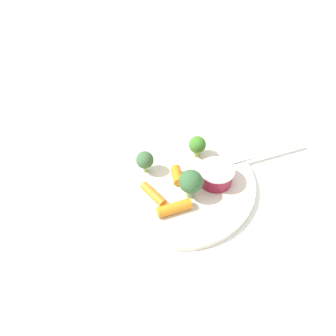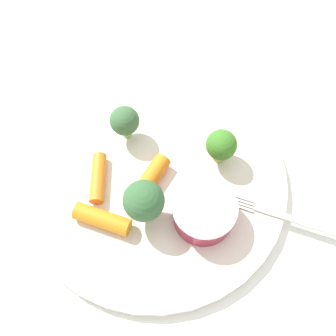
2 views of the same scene
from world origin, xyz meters
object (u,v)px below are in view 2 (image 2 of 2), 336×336
(sauce_cup, at_px, (204,213))
(broccoli_floret_2, at_px, (221,146))
(broccoli_floret_0, at_px, (144,201))
(carrot_stick_1, at_px, (102,219))
(carrot_stick_2, at_px, (98,178))
(carrot_stick_0, at_px, (155,174))
(plate, at_px, (155,178))
(broccoli_floret_1, at_px, (125,121))
(fork, at_px, (318,227))

(sauce_cup, relative_size, broccoli_floret_2, 1.45)
(broccoli_floret_0, xyz_separation_m, carrot_stick_1, (-0.04, 0.01, -0.03))
(carrot_stick_1, relative_size, carrot_stick_2, 1.06)
(broccoli_floret_2, bearing_deg, broccoli_floret_0, -165.96)
(carrot_stick_1, height_order, carrot_stick_2, carrot_stick_1)
(carrot_stick_0, bearing_deg, broccoli_floret_0, -128.46)
(plate, height_order, broccoli_floret_1, broccoli_floret_1)
(broccoli_floret_1, relative_size, broccoli_floret_2, 1.02)
(sauce_cup, bearing_deg, carrot_stick_0, 110.55)
(fork, bearing_deg, broccoli_floret_1, 124.50)
(broccoli_floret_1, distance_m, carrot_stick_2, 0.07)
(broccoli_floret_0, xyz_separation_m, broccoli_floret_2, (0.10, 0.02, -0.01))
(broccoli_floret_1, xyz_separation_m, carrot_stick_2, (-0.05, -0.04, -0.02))
(sauce_cup, xyz_separation_m, carrot_stick_1, (-0.09, 0.04, -0.01))
(broccoli_floret_1, distance_m, carrot_stick_0, 0.06)
(broccoli_floret_0, relative_size, fork, 0.39)
(broccoli_floret_0, bearing_deg, carrot_stick_1, 164.54)
(broccoli_floret_0, height_order, broccoli_floret_2, broccoli_floret_0)
(sauce_cup, distance_m, broccoli_floret_1, 0.13)
(carrot_stick_2, xyz_separation_m, fork, (0.18, -0.14, -0.01))
(plate, xyz_separation_m, broccoli_floret_2, (0.07, -0.01, 0.03))
(broccoli_floret_1, bearing_deg, carrot_stick_2, -141.38)
(fork, bearing_deg, broccoli_floret_2, 113.36)
(carrot_stick_0, relative_size, fork, 0.26)
(sauce_cup, bearing_deg, plate, 109.79)
(broccoli_floret_0, bearing_deg, broccoli_floret_1, 77.47)
(carrot_stick_2, bearing_deg, carrot_stick_1, -106.48)
(broccoli_floret_0, height_order, carrot_stick_2, broccoli_floret_0)
(broccoli_floret_1, height_order, carrot_stick_2, broccoli_floret_1)
(broccoli_floret_2, relative_size, carrot_stick_0, 1.18)
(broccoli_floret_1, xyz_separation_m, fork, (0.13, -0.18, -0.03))
(sauce_cup, height_order, broccoli_floret_2, broccoli_floret_2)
(broccoli_floret_2, bearing_deg, carrot_stick_0, 172.92)
(broccoli_floret_1, xyz_separation_m, broccoli_floret_2, (0.08, -0.07, -0.00))
(broccoli_floret_2, bearing_deg, carrot_stick_1, -174.59)
(broccoli_floret_0, bearing_deg, fork, -30.93)
(broccoli_floret_0, height_order, carrot_stick_1, broccoli_floret_0)
(fork, bearing_deg, carrot_stick_2, 140.57)
(carrot_stick_0, distance_m, fork, 0.17)
(carrot_stick_0, bearing_deg, fork, -45.28)
(carrot_stick_1, bearing_deg, sauce_cup, -23.76)
(broccoli_floret_2, bearing_deg, fork, -66.64)
(sauce_cup, relative_size, carrot_stick_2, 1.17)
(carrot_stick_1, relative_size, fork, 0.40)
(carrot_stick_1, height_order, fork, carrot_stick_1)
(sauce_cup, xyz_separation_m, fork, (0.10, -0.06, -0.01))
(sauce_cup, bearing_deg, broccoli_floret_2, 47.75)
(sauce_cup, bearing_deg, broccoli_floret_0, 150.10)
(broccoli_floret_1, bearing_deg, broccoli_floret_2, -42.38)
(broccoli_floret_1, relative_size, carrot_stick_2, 0.82)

